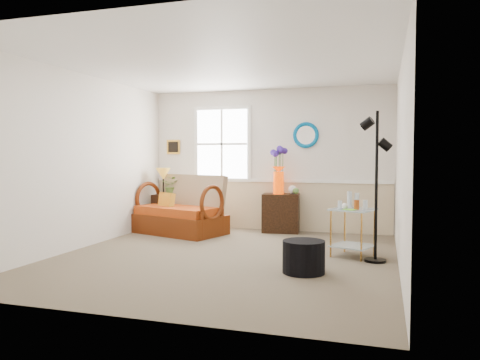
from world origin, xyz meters
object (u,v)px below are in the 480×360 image
(cabinet, at_px, (281,213))
(lamp_stand, at_px, (165,211))
(side_table, at_px, (353,233))
(floor_lamp, at_px, (376,187))
(ottoman, at_px, (304,257))
(loveseat, at_px, (179,204))

(cabinet, bearing_deg, lamp_stand, 179.27)
(side_table, bearing_deg, floor_lamp, -37.34)
(cabinet, bearing_deg, ottoman, -78.64)
(lamp_stand, xyz_separation_m, floor_lamp, (3.88, -1.74, 0.66))
(loveseat, height_order, lamp_stand, loveseat)
(loveseat, bearing_deg, cabinet, 39.19)
(loveseat, xyz_separation_m, ottoman, (2.57, -2.14, -0.32))
(loveseat, xyz_separation_m, side_table, (3.06, -1.05, -0.19))
(cabinet, xyz_separation_m, floor_lamp, (1.67, -1.94, 0.63))
(loveseat, height_order, side_table, loveseat)
(lamp_stand, bearing_deg, side_table, -22.79)
(side_table, xyz_separation_m, floor_lamp, (0.30, -0.23, 0.65))
(lamp_stand, xyz_separation_m, ottoman, (3.09, -2.59, -0.13))
(loveseat, xyz_separation_m, cabinet, (1.69, 0.66, -0.17))
(loveseat, distance_m, ottoman, 3.36)
(side_table, bearing_deg, loveseat, 161.11)
(cabinet, height_order, side_table, cabinet)
(cabinet, distance_m, ottoman, 2.94)
(loveseat, bearing_deg, side_table, -1.00)
(floor_lamp, xyz_separation_m, ottoman, (-0.80, -0.86, -0.79))
(cabinet, relative_size, side_table, 1.06)
(lamp_stand, relative_size, side_table, 0.98)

